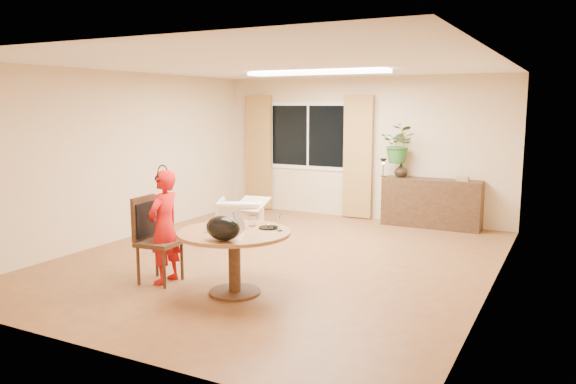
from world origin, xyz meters
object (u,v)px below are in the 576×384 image
object	(u,v)px
child	(164,227)
dining_chair	(160,240)
sideboard	(431,203)
armchair	(241,219)
dining_table	(234,244)

from	to	relation	value
child	dining_chair	bearing A→B (deg)	-66.79
child	sideboard	world-z (taller)	child
dining_chair	armchair	world-z (taller)	dining_chair
armchair	sideboard	distance (m)	3.32
sideboard	dining_chair	bearing A→B (deg)	-115.25
dining_table	dining_chair	distance (m)	1.01
dining_table	armchair	size ratio (longest dim) A/B	1.80
armchair	child	bearing A→B (deg)	75.14
dining_table	dining_chair	size ratio (longest dim) A/B	1.22
dining_table	sideboard	world-z (taller)	sideboard
dining_chair	child	size ratio (longest dim) A/B	0.76
dining_chair	armchair	size ratio (longest dim) A/B	1.47
dining_table	armchair	world-z (taller)	dining_table
sideboard	armchair	bearing A→B (deg)	-138.25
dining_table	child	world-z (taller)	child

